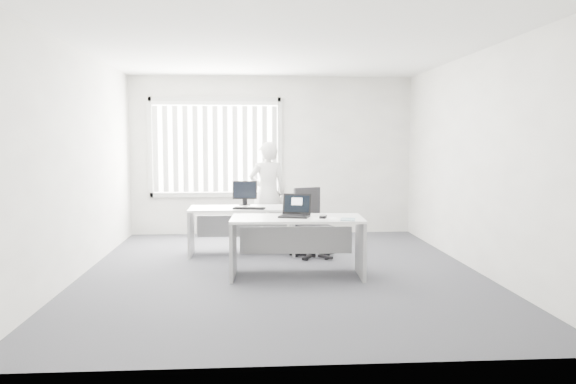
{
  "coord_description": "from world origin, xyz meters",
  "views": [
    {
      "loc": [
        -0.4,
        -7.03,
        1.68
      ],
      "look_at": [
        0.09,
        0.15,
        1.01
      ],
      "focal_mm": 35.0,
      "sensor_mm": 36.0,
      "label": 1
    }
  ],
  "objects": [
    {
      "name": "laptop",
      "position": [
        0.14,
        -0.23,
        0.87
      ],
      "size": [
        0.44,
        0.41,
        0.28
      ],
      "primitive_type": null,
      "rotation": [
        0.0,
        0.0,
        -0.29
      ],
      "color": "black",
      "rests_on": "desk_near"
    },
    {
      "name": "wall_right",
      "position": [
        2.5,
        0.0,
        1.4
      ],
      "size": [
        0.02,
        6.0,
        2.8
      ],
      "primitive_type": "cube",
      "color": "white",
      "rests_on": "ground"
    },
    {
      "name": "blinds",
      "position": [
        -1.0,
        2.9,
        1.52
      ],
      "size": [
        2.2,
        0.1,
        1.5
      ],
      "primitive_type": null,
      "color": "white",
      "rests_on": "wall_back"
    },
    {
      "name": "mouse",
      "position": [
        0.48,
        -0.36,
        0.76
      ],
      "size": [
        0.11,
        0.14,
        0.05
      ],
      "primitive_type": null,
      "rotation": [
        0.0,
        0.0,
        -0.35
      ],
      "color": "silver",
      "rests_on": "paper_sheet"
    },
    {
      "name": "monitor",
      "position": [
        -0.48,
        1.43,
        0.88
      ],
      "size": [
        0.37,
        0.12,
        0.37
      ],
      "primitive_type": null,
      "rotation": [
        0.0,
        0.0,
        -0.03
      ],
      "color": "black",
      "rests_on": "desk_far"
    },
    {
      "name": "wall_front",
      "position": [
        0.0,
        -3.0,
        1.4
      ],
      "size": [
        5.0,
        0.02,
        2.8
      ],
      "primitive_type": "cube",
      "color": "white",
      "rests_on": "ground"
    },
    {
      "name": "wall_back",
      "position": [
        0.0,
        3.0,
        1.4
      ],
      "size": [
        5.0,
        0.02,
        2.8
      ],
      "primitive_type": "cube",
      "color": "white",
      "rests_on": "ground"
    },
    {
      "name": "ground",
      "position": [
        0.0,
        0.0,
        0.0
      ],
      "size": [
        6.0,
        6.0,
        0.0
      ],
      "primitive_type": "plane",
      "color": "#4A4A51",
      "rests_on": "ground"
    },
    {
      "name": "booklet",
      "position": [
        0.76,
        -0.5,
        0.74
      ],
      "size": [
        0.21,
        0.26,
        0.01
      ],
      "primitive_type": "cube",
      "rotation": [
        0.0,
        0.0,
        -0.23
      ],
      "color": "white",
      "rests_on": "desk_near"
    },
    {
      "name": "wall_left",
      "position": [
        -2.5,
        0.0,
        1.4
      ],
      "size": [
        0.02,
        6.0,
        2.8
      ],
      "primitive_type": "cube",
      "color": "white",
      "rests_on": "ground"
    },
    {
      "name": "window",
      "position": [
        -1.0,
        2.96,
        1.55
      ],
      "size": [
        2.32,
        0.06,
        1.76
      ],
      "primitive_type": "cube",
      "color": "#BCBCB7",
      "rests_on": "wall_back"
    },
    {
      "name": "office_chair",
      "position": [
        0.49,
        0.91,
        0.31
      ],
      "size": [
        0.74,
        0.74,
        0.99
      ],
      "rotation": [
        0.0,
        0.0,
        0.41
      ],
      "color": "black",
      "rests_on": "ground"
    },
    {
      "name": "desk_near",
      "position": [
        0.17,
        -0.25,
        0.53
      ],
      "size": [
        1.64,
        0.83,
        0.73
      ],
      "rotation": [
        0.0,
        0.0,
        -0.05
      ],
      "color": "silver",
      "rests_on": "ground"
    },
    {
      "name": "ceiling",
      "position": [
        0.0,
        0.0,
        2.8
      ],
      "size": [
        5.0,
        6.0,
        0.02
      ],
      "primitive_type": "cube",
      "color": "white",
      "rests_on": "wall_back"
    },
    {
      "name": "person",
      "position": [
        -0.11,
        2.01,
        0.83
      ],
      "size": [
        0.65,
        0.47,
        1.65
      ],
      "primitive_type": "imported",
      "rotation": [
        0.0,
        0.0,
        3.27
      ],
      "color": "silver",
      "rests_on": "ground"
    },
    {
      "name": "paper_sheet",
      "position": [
        0.5,
        -0.36,
        0.74
      ],
      "size": [
        0.33,
        0.25,
        0.0
      ],
      "primitive_type": "cube",
      "rotation": [
        0.0,
        0.0,
        0.08
      ],
      "color": "white",
      "rests_on": "desk_near"
    },
    {
      "name": "keyboard",
      "position": [
        -0.41,
        0.95,
        0.7
      ],
      "size": [
        0.47,
        0.25,
        0.02
      ],
      "primitive_type": "cube",
      "rotation": [
        0.0,
        0.0,
        -0.22
      ],
      "color": "black",
      "rests_on": "desk_far"
    },
    {
      "name": "desk_far",
      "position": [
        -0.52,
        1.16,
        0.5
      ],
      "size": [
        1.52,
        0.72,
        0.69
      ],
      "rotation": [
        0.0,
        0.0,
        -0.0
      ],
      "color": "silver",
      "rests_on": "ground"
    }
  ]
}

